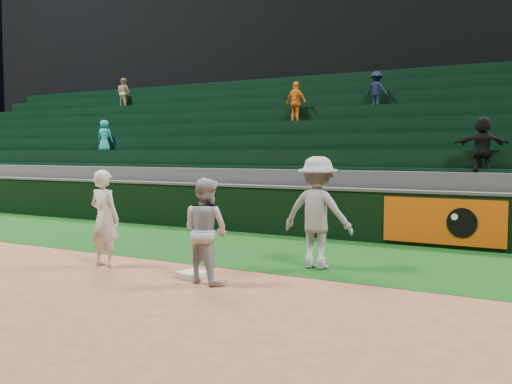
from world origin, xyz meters
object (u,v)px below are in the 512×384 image
base_coach (318,213)px  first_base (192,274)px  first_baseman (104,218)px  baserunner (206,231)px

base_coach → first_base: bearing=47.1°
first_baseman → baserunner: bearing=177.3°
first_baseman → baserunner: first_baseman is taller
baserunner → base_coach: bearing=-110.4°
first_base → baserunner: size_ratio=0.25×
baserunner → first_base: bearing=-16.7°
first_base → base_coach: base_coach is taller
baserunner → base_coach: 2.22m
first_baseman → base_coach: bearing=-152.0°
first_base → first_baseman: 2.11m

